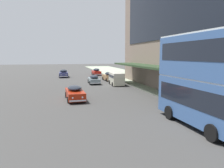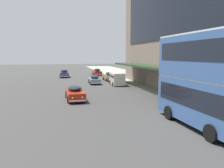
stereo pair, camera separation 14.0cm
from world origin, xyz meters
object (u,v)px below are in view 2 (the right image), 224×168
Objects in this scene: transit_bus_kerbside_front at (222,80)px; sedan_oncoming_rear at (94,79)px; sedan_lead_near at (109,76)px; sedan_oncoming_front at (64,73)px; sedan_second_mid at (97,72)px; vw_van at (117,78)px; street_lamp at (201,66)px; sedan_second_near at (75,93)px.

transit_bus_kerbside_front reaches higher than sedan_oncoming_rear.
sedan_lead_near is (-0.10, 28.97, -2.50)m from transit_bus_kerbside_front.
transit_bus_kerbside_front is 38.72m from sedan_oncoming_front.
vw_van is (0.11, -18.08, 0.30)m from sedan_second_mid.
sedan_oncoming_front is at bearing 132.56° from sedan_lead_near.
street_lamp is at bearing -74.39° from sedan_oncoming_rear.
sedan_second_mid is 36.23m from street_lamp.
vw_van is at bearing -34.81° from sedan_oncoming_rear.
sedan_second_mid is 0.71× the size of street_lamp.
sedan_oncoming_front is at bearing 102.21° from transit_bus_kerbside_front.
sedan_second_near is (-7.23, -28.42, -0.04)m from sedan_second_mid.
transit_bus_kerbside_front reaches higher than sedan_second_near.
sedan_lead_near is 0.69× the size of street_lamp.
sedan_lead_near is 0.93× the size of vw_van.
sedan_second_mid is at bearing 90.56° from transit_bus_kerbside_front.
sedan_second_mid reaches higher than sedan_oncoming_rear.
sedan_second_mid is 18.08m from vw_van.
sedan_lead_near reaches higher than sedan_second_mid.
sedan_second_mid is 16.13m from sedan_oncoming_rear.
street_lamp is at bearing -37.97° from sedan_second_near.
sedan_second_near is at bearing -104.28° from sedan_second_mid.
sedan_oncoming_front is at bearing 117.98° from vw_van.
transit_bus_kerbside_front is at bearing -89.44° from sedan_second_mid.
sedan_oncoming_rear is (-3.54, 25.19, -2.57)m from transit_bus_kerbside_front.
street_lamp reaches higher than vw_van.
sedan_oncoming_rear is at bearing -101.22° from sedan_second_mid.
sedan_lead_near is at bearing -47.44° from sedan_oncoming_front.
transit_bus_kerbside_front is at bearing -58.78° from sedan_second_near.
sedan_oncoming_front is 13.41m from sedan_oncoming_rear.
sedan_oncoming_front is 0.74× the size of street_lamp.
transit_bus_kerbside_front is 14.94m from sedan_second_near.
sedan_oncoming_front is 1.03× the size of sedan_oncoming_rear.
vw_van is at bearing -89.66° from sedan_second_mid.
sedan_second_mid is at bearing 90.34° from vw_van.
transit_bus_kerbside_front is 25.56m from sedan_oncoming_rear.
sedan_oncoming_rear is at bearing 71.99° from sedan_second_near.
street_lamp is (2.40, -17.94, 2.72)m from vw_van.
sedan_lead_near is (0.30, -12.04, 0.01)m from sedan_second_mid.
street_lamp is (2.50, -36.02, 3.02)m from sedan_second_mid.
sedan_second_near is 1.12× the size of sedan_oncoming_rear.
sedan_second_mid is 0.96× the size of sedan_oncoming_front.
vw_van is (-0.19, -6.04, 0.29)m from sedan_lead_near.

